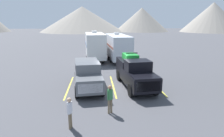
# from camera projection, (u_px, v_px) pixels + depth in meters

# --- Properties ---
(ground_plane) EXTENTS (240.00, 240.00, 0.00)m
(ground_plane) POSITION_uv_depth(u_px,v_px,m) (113.00, 86.00, 15.67)
(ground_plane) COLOR #47474C
(pickup_truck_a) EXTENTS (2.47, 5.67, 2.12)m
(pickup_truck_a) POSITION_uv_depth(u_px,v_px,m) (88.00, 74.00, 15.23)
(pickup_truck_a) COLOR #595B60
(pickup_truck_a) RESTS_ON ground
(pickup_truck_b) EXTENTS (2.52, 5.94, 2.59)m
(pickup_truck_b) POSITION_uv_depth(u_px,v_px,m) (135.00, 71.00, 15.49)
(pickup_truck_b) COLOR black
(pickup_truck_b) RESTS_ON ground
(lot_stripe_a) EXTENTS (0.12, 5.50, 0.01)m
(lot_stripe_a) POSITION_uv_depth(u_px,v_px,m) (69.00, 87.00, 15.56)
(lot_stripe_a) COLOR gold
(lot_stripe_a) RESTS_ON ground
(lot_stripe_b) EXTENTS (0.12, 5.50, 0.01)m
(lot_stripe_b) POSITION_uv_depth(u_px,v_px,m) (113.00, 86.00, 15.84)
(lot_stripe_b) COLOR gold
(lot_stripe_b) RESTS_ON ground
(lot_stripe_c) EXTENTS (0.12, 5.50, 0.01)m
(lot_stripe_c) POSITION_uv_depth(u_px,v_px,m) (155.00, 85.00, 16.12)
(lot_stripe_c) COLOR gold
(lot_stripe_c) RESTS_ON ground
(camper_trailer_a) EXTENTS (2.75, 7.43, 3.85)m
(camper_trailer_a) POSITION_uv_depth(u_px,v_px,m) (95.00, 45.00, 25.39)
(camper_trailer_a) COLOR white
(camper_trailer_a) RESTS_ON ground
(camper_trailer_b) EXTENTS (2.88, 8.56, 3.64)m
(camper_trailer_b) POSITION_uv_depth(u_px,v_px,m) (118.00, 46.00, 25.25)
(camper_trailer_b) COLOR silver
(camper_trailer_b) RESTS_ON ground
(person_a) EXTENTS (0.24, 0.35, 1.60)m
(person_a) POSITION_uv_depth(u_px,v_px,m) (70.00, 111.00, 9.37)
(person_a) COLOR #726047
(person_a) RESTS_ON ground
(person_b) EXTENTS (0.33, 0.29, 1.67)m
(person_b) POSITION_uv_depth(u_px,v_px,m) (110.00, 97.00, 10.92)
(person_b) COLOR #726047
(person_b) RESTS_ON ground
(mountain_ridge) EXTENTS (137.23, 42.48, 15.06)m
(mountain_ridge) POSITION_uv_depth(u_px,v_px,m) (93.00, 18.00, 91.64)
(mountain_ridge) COLOR gray
(mountain_ridge) RESTS_ON ground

